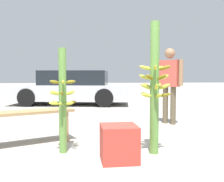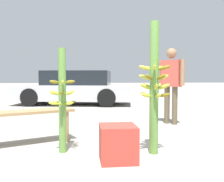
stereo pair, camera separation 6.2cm
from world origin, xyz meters
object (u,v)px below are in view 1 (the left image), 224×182
Objects in this scene: vendor_person at (170,79)px; market_bench at (30,116)px; banana_stalk_center at (154,87)px; banana_stalk_left at (63,99)px; produce_crate at (119,143)px; parked_car at (72,88)px.

vendor_person reaches higher than market_bench.
vendor_person is (0.96, 1.99, 0.09)m from banana_stalk_center.
banana_stalk_left reaches higher than produce_crate.
market_bench is at bearing 138.10° from banana_stalk_left.
banana_stalk_center is at bearing -65.94° from vendor_person.
market_bench is (-2.66, -1.33, -0.54)m from vendor_person.
banana_stalk_left reaches higher than parked_car.
banana_stalk_left is at bearing -65.65° from market_bench.
banana_stalk_center is 0.87m from produce_crate.
banana_stalk_left is 0.86× the size of vendor_person.
parked_car is (-0.04, 5.95, -0.12)m from banana_stalk_left.
vendor_person is 3.76× the size of produce_crate.
market_bench is 0.29× the size of parked_car.
produce_crate is at bearing -162.90° from parked_car.
produce_crate is (0.68, -0.42, -0.50)m from banana_stalk_left.
produce_crate is (0.72, -6.38, -0.39)m from parked_car.
vendor_person is (2.15, 1.79, 0.25)m from banana_stalk_left.
vendor_person reaches higher than produce_crate.
banana_stalk_center is at bearing -9.16° from banana_stalk_left.
parked_car reaches higher than market_bench.
vendor_person is 1.23× the size of market_bench.
vendor_person is 2.76m from produce_crate.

